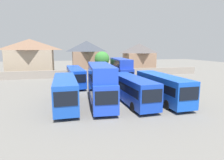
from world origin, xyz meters
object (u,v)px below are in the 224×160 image
house_terrace_right (139,57)px  bus_7 (121,70)px  bus_1 (65,90)px  bus_4 (162,86)px  house_terrace_left (31,57)px  house_terrace_centre (87,57)px  bus_3 (132,88)px  bus_5 (75,75)px  tree_left_of_lot (102,59)px  bus_6 (100,75)px  bus_2 (101,82)px

house_terrace_right → bus_7: bearing=-121.2°
bus_1 → bus_4: (12.25, -0.48, -0.00)m
house_terrace_left → house_terrace_centre: 14.40m
bus_1 → bus_3: (8.13, -0.42, -0.06)m
house_terrace_right → bus_5: bearing=-138.0°
bus_1 → tree_left_of_lot: size_ratio=1.71×
bus_6 → house_terrace_centre: size_ratio=1.23×
house_terrace_centre → tree_left_of_lot: bearing=-56.7°
bus_7 → house_terrace_centre: (-4.83, 17.49, 1.80)m
bus_3 → bus_6: (-1.85, 13.20, 0.03)m
bus_3 → bus_5: 14.93m
house_terrace_centre → bus_1: bearing=-100.5°
bus_1 → bus_3: size_ratio=0.97×
bus_1 → house_terrace_left: 30.88m
bus_5 → bus_2: bearing=7.0°
bus_3 → bus_6: bus_6 is taller
bus_4 → bus_5: 17.15m
bus_3 → house_terrace_left: size_ratio=0.94×
bus_1 → bus_6: bearing=152.6°
tree_left_of_lot → house_terrace_right: bearing=22.7°
bus_6 → house_terrace_right: 23.15m
bus_5 → house_terrace_centre: bearing=163.8°
bus_3 → bus_5: bearing=-157.7°
bus_7 → house_terrace_left: (-19.20, 16.46, 1.95)m
bus_7 → house_terrace_right: bearing=151.7°
house_terrace_right → bus_4: bearing=-105.9°
house_terrace_left → bus_5: bearing=-57.6°
bus_7 → house_terrace_left: bearing=-127.7°
bus_1 → bus_2: 4.29m
house_terrace_left → house_terrace_centre: (14.36, 1.03, -0.15)m
house_terrace_right → tree_left_of_lot: size_ratio=1.43×
bus_4 → bus_6: bearing=-157.3°
bus_3 → house_terrace_right: (12.93, 30.87, 2.32)m
bus_5 → house_terrace_right: (19.31, 17.37, 2.34)m
bus_5 → bus_7: 8.81m
bus_3 → house_terrace_left: (-16.82, 29.92, 2.80)m
bus_1 → house_terrace_right: 37.09m
bus_2 → bus_6: size_ratio=0.94×
bus_7 → house_terrace_right: 20.41m
bus_5 → house_terrace_centre: (3.93, 17.45, 2.67)m
bus_7 → bus_4: bearing=10.2°
bus_3 → house_terrace_right: bearing=154.3°
bus_2 → house_terrace_right: bearing=154.9°
house_terrace_right → tree_left_of_lot: bearing=-157.3°
bus_3 → bus_4: 4.11m
tree_left_of_lot → bus_1: bearing=-109.6°
bus_1 → bus_2: bus_2 is taller
bus_1 → bus_3: bearing=85.8°
bus_4 → bus_6: (-5.96, 13.26, -0.04)m
bus_2 → house_terrace_centre: (1.47, 30.79, 1.77)m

